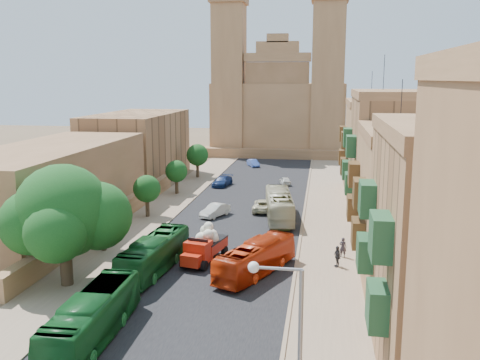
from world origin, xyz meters
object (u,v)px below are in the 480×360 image
(streetlamp, at_px, (288,339))
(car_cream, at_px, (263,205))
(car_blue_a, at_px, (206,246))
(pedestrian_a, at_px, (343,247))
(bus_green_north, at_px, (154,254))
(street_tree_c, at_px, (176,171))
(street_tree_d, at_px, (197,155))
(red_truck, at_px, (204,245))
(car_white_a, at_px, (215,210))
(street_tree_a, at_px, (103,214))
(olive_pickup, at_px, (281,217))
(bus_green_south, at_px, (92,318))
(pedestrian_c, at_px, (337,256))
(car_white_b, at_px, (285,181))
(bus_cream_east, at_px, (279,205))
(ficus_tree, at_px, (64,215))
(car_blue_b, at_px, (253,163))
(church, at_px, (280,106))
(bus_red_east, at_px, (256,258))
(street_tree_b, at_px, (147,189))
(car_dkblue, at_px, (222,181))

(streetlamp, relative_size, car_cream, 1.67)
(car_blue_a, relative_size, pedestrian_a, 2.13)
(bus_green_north, bearing_deg, car_blue_a, 64.56)
(street_tree_c, height_order, street_tree_d, street_tree_d)
(bus_green_north, bearing_deg, red_truck, 44.28)
(street_tree_c, bearing_deg, streetlamp, -69.73)
(red_truck, xyz_separation_m, car_white_a, (-2.05, 14.60, -0.72))
(street_tree_a, height_order, streetlamp, streetlamp)
(olive_pickup, height_order, bus_green_south, bus_green_south)
(street_tree_c, bearing_deg, pedestrian_c, -51.10)
(olive_pickup, height_order, bus_green_north, bus_green_north)
(bus_green_south, height_order, car_blue_a, bus_green_south)
(streetlamp, bearing_deg, car_white_b, 94.07)
(streetlamp, height_order, bus_green_north, streetlamp)
(car_white_b, xyz_separation_m, pedestrian_a, (7.09, -30.94, 0.31))
(bus_cream_east, xyz_separation_m, car_white_b, (-0.71, 19.28, -0.96))
(olive_pickup, xyz_separation_m, bus_green_north, (-8.79, -15.01, 0.52))
(street_tree_c, xyz_separation_m, bus_green_north, (6.00, -28.30, -1.57))
(olive_pickup, relative_size, bus_green_north, 0.45)
(ficus_tree, relative_size, olive_pickup, 2.01)
(car_blue_b, bearing_deg, car_cream, -104.68)
(street_tree_c, xyz_separation_m, car_white_b, (13.71, 8.32, -2.41))
(street_tree_c, distance_m, car_white_b, 16.22)
(church, distance_m, street_tree_d, 32.77)
(street_tree_d, distance_m, bus_green_south, 52.19)
(street_tree_d, bearing_deg, pedestrian_a, -59.00)
(church, height_order, car_white_a, church)
(street_tree_d, bearing_deg, bus_red_east, -70.61)
(street_tree_b, distance_m, street_tree_c, 12.00)
(church, distance_m, car_cream, 51.11)
(streetlamp, height_order, bus_cream_east, streetlamp)
(car_cream, height_order, car_white_b, car_cream)
(street_tree_c, relative_size, pedestrian_a, 2.57)
(street_tree_c, distance_m, pedestrian_a, 30.80)
(olive_pickup, xyz_separation_m, bus_cream_east, (-0.37, 2.32, 0.64))
(car_blue_a, distance_m, car_dkblue, 29.44)
(street_tree_b, relative_size, bus_red_east, 0.50)
(bus_green_north, distance_m, pedestrian_c, 14.62)
(ficus_tree, xyz_separation_m, street_tree_a, (-0.58, 7.99, -2.01))
(bus_green_north, bearing_deg, car_cream, 77.98)
(car_blue_b, bearing_deg, bus_green_north, -115.45)
(ficus_tree, height_order, street_tree_c, ficus_tree)
(ficus_tree, bearing_deg, street_tree_d, 90.76)
(street_tree_b, bearing_deg, olive_pickup, -4.95)
(streetlamp, relative_size, red_truck, 1.43)
(car_white_b, bearing_deg, car_dkblue, 0.76)
(street_tree_b, xyz_separation_m, car_blue_b, (7.11, 35.53, -2.47))
(bus_cream_east, distance_m, car_white_a, 7.09)
(street_tree_c, bearing_deg, car_blue_a, -68.81)
(street_tree_c, xyz_separation_m, car_blue_b, (7.11, 23.53, -2.36))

